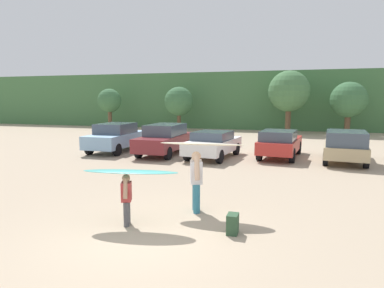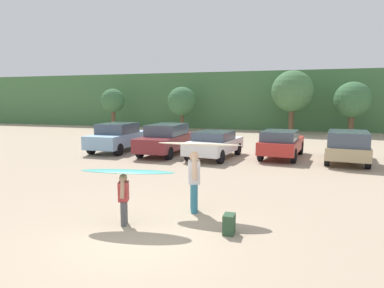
% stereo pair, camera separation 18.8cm
% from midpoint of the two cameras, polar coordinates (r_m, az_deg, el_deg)
% --- Properties ---
extents(ground_plane, '(120.00, 120.00, 0.00)m').
position_cam_midpoint_polar(ground_plane, '(7.70, -8.96, -15.23)').
color(ground_plane, tan).
extents(hillside_ridge, '(108.00, 12.00, 5.71)m').
position_cam_midpoint_polar(hillside_ridge, '(39.32, 12.55, 7.23)').
color(hillside_ridge, '#427042').
rests_on(hillside_ridge, ground_plane).
extents(tree_far_left, '(2.36, 2.36, 4.06)m').
position_cam_midpoint_polar(tree_far_left, '(35.13, -13.17, 7.16)').
color(tree_far_left, brown).
rests_on(tree_far_left, ground_plane).
extents(tree_right, '(2.77, 2.77, 4.18)m').
position_cam_midpoint_polar(tree_right, '(32.32, -1.56, 7.23)').
color(tree_right, brown).
rests_on(tree_right, ground_plane).
extents(tree_center, '(3.55, 3.55, 5.47)m').
position_cam_midpoint_polar(tree_center, '(30.59, 16.89, 8.56)').
color(tree_center, brown).
rests_on(tree_center, ground_plane).
extents(tree_center_right, '(2.97, 2.97, 4.44)m').
position_cam_midpoint_polar(tree_center_right, '(30.90, 25.83, 6.74)').
color(tree_center_right, brown).
rests_on(tree_center_right, ground_plane).
extents(parked_car_sky_blue, '(1.92, 4.40, 1.62)m').
position_cam_midpoint_polar(parked_car_sky_blue, '(19.79, -12.24, 1.22)').
color(parked_car_sky_blue, '#84ADD1').
rests_on(parked_car_sky_blue, ground_plane).
extents(parked_car_maroon, '(1.90, 4.66, 1.64)m').
position_cam_midpoint_polar(parked_car_maroon, '(18.32, -4.12, 0.92)').
color(parked_car_maroon, maroon).
rests_on(parked_car_maroon, ground_plane).
extents(parked_car_white, '(2.39, 4.32, 1.37)m').
position_cam_midpoint_polar(parked_car_white, '(17.15, 4.14, 0.05)').
color(parked_car_white, white).
rests_on(parked_car_white, ground_plane).
extents(parked_car_red, '(2.25, 4.44, 1.45)m').
position_cam_midpoint_polar(parked_car_red, '(17.68, 15.29, 0.16)').
color(parked_car_red, '#B72D28').
rests_on(parked_car_red, ground_plane).
extents(parked_car_tan, '(2.30, 4.31, 1.54)m').
position_cam_midpoint_polar(parked_car_tan, '(17.35, 25.23, -0.28)').
color(parked_car_tan, tan).
rests_on(parked_car_tan, ground_plane).
extents(person_adult, '(0.42, 0.77, 1.62)m').
position_cam_midpoint_polar(person_adult, '(8.90, 0.95, -5.80)').
color(person_adult, teal).
rests_on(person_adult, ground_plane).
extents(person_child, '(0.32, 0.59, 1.23)m').
position_cam_midpoint_polar(person_child, '(8.18, -10.91, -8.73)').
color(person_child, '#4C4C51').
rests_on(person_child, ground_plane).
extents(surfboard_cream, '(2.29, 0.77, 0.15)m').
position_cam_midpoint_polar(surfboard_cream, '(8.80, 1.81, -0.00)').
color(surfboard_cream, beige).
extents(surfboard_teal, '(2.38, 1.01, 0.12)m').
position_cam_midpoint_polar(surfboard_teal, '(8.06, -10.30, -4.63)').
color(surfboard_teal, teal).
extents(backpack_dropped, '(0.24, 0.34, 0.45)m').
position_cam_midpoint_polar(backpack_dropped, '(7.70, 7.04, -13.39)').
color(backpack_dropped, '#2D4C33').
rests_on(backpack_dropped, ground_plane).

